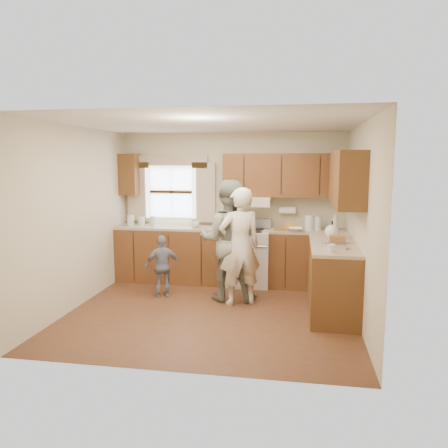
% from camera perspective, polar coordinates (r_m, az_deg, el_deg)
% --- Properties ---
extents(room, '(3.80, 3.80, 3.80)m').
position_cam_1_polar(room, '(5.75, -1.65, 0.45)').
color(room, '#4B2A17').
rests_on(room, ground).
extents(kitchen_fixtures, '(3.80, 2.25, 2.15)m').
position_cam_1_polar(kitchen_fixtures, '(6.79, 5.24, -1.91)').
color(kitchen_fixtures, '#42210E').
rests_on(kitchen_fixtures, ground).
extents(stove, '(0.76, 0.67, 1.07)m').
position_cam_1_polar(stove, '(7.24, 2.95, -4.25)').
color(stove, silver).
rests_on(stove, ground).
extents(woman_left, '(0.72, 0.63, 1.67)m').
position_cam_1_polar(woman_left, '(6.15, 2.06, -2.97)').
color(woman_left, beige).
rests_on(woman_left, ground).
extents(woman_right, '(0.89, 0.71, 1.76)m').
position_cam_1_polar(woman_right, '(6.35, 0.53, -2.17)').
color(woman_right, '#233A27').
rests_on(woman_right, ground).
extents(child, '(0.59, 0.44, 0.93)m').
position_cam_1_polar(child, '(6.63, -8.01, -5.47)').
color(child, gray).
rests_on(child, ground).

